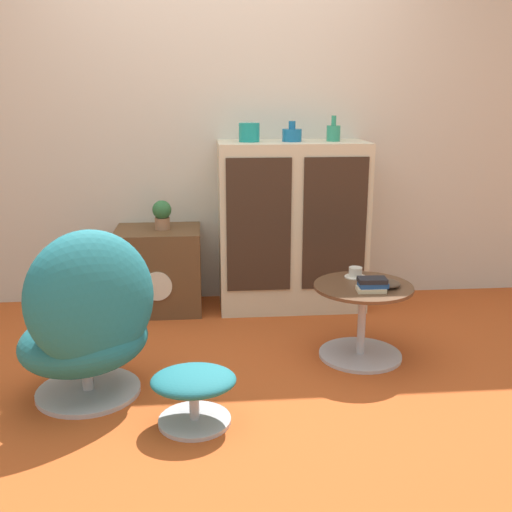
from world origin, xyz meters
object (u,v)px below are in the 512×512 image
(coffee_table, at_px, (362,318))
(tv_console, at_px, (159,270))
(egg_chair, at_px, (88,322))
(bowl, at_px, (386,283))
(vase_leftmost, at_px, (249,132))
(sideboard, at_px, (292,226))
(teacup, at_px, (355,273))
(vase_inner_right, at_px, (333,132))
(potted_plant, at_px, (162,214))
(book_stack, at_px, (372,285))
(vase_inner_left, at_px, (292,134))
(ottoman, at_px, (194,387))

(coffee_table, bearing_deg, tv_console, 142.90)
(egg_chair, height_order, bowl, egg_chair)
(egg_chair, xyz_separation_m, vase_leftmost, (0.86, 1.24, 0.80))
(sideboard, bearing_deg, teacup, -70.48)
(vase_inner_right, relative_size, potted_plant, 0.86)
(book_stack, relative_size, bowl, 1.10)
(coffee_table, relative_size, vase_inner_left, 4.12)
(coffee_table, xyz_separation_m, potted_plant, (-1.14, 0.89, 0.44))
(book_stack, distance_m, bowl, 0.13)
(sideboard, bearing_deg, vase_inner_right, 0.83)
(coffee_table, xyz_separation_m, book_stack, (0.02, -0.11, 0.23))
(sideboard, distance_m, potted_plant, 0.88)
(ottoman, height_order, vase_leftmost, vase_leftmost)
(sideboard, bearing_deg, ottoman, -113.53)
(teacup, relative_size, bowl, 0.81)
(ottoman, bearing_deg, bowl, 29.57)
(egg_chair, height_order, coffee_table, egg_chair)
(sideboard, xyz_separation_m, egg_chair, (-1.15, -1.23, -0.17))
(vase_inner_left, xyz_separation_m, bowl, (0.39, -0.92, -0.74))
(ottoman, distance_m, teacup, 1.23)
(bowl, bearing_deg, teacup, 124.65)
(egg_chair, height_order, teacup, egg_chair)
(vase_inner_right, bearing_deg, vase_leftmost, 180.00)
(tv_console, xyz_separation_m, teacup, (1.17, -0.74, 0.17))
(vase_leftmost, height_order, bowl, vase_leftmost)
(egg_chair, distance_m, vase_inner_right, 2.04)
(bowl, bearing_deg, coffee_table, 164.28)
(vase_inner_left, relative_size, vase_inner_right, 0.80)
(egg_chair, relative_size, book_stack, 5.27)
(vase_inner_left, xyz_separation_m, vase_inner_right, (0.27, 0.00, 0.01))
(potted_plant, bearing_deg, vase_leftmost, -0.01)
(sideboard, height_order, bowl, sideboard)
(vase_inner_left, distance_m, book_stack, 1.26)
(vase_inner_left, bearing_deg, vase_inner_right, 0.00)
(ottoman, relative_size, coffee_table, 0.70)
(sideboard, distance_m, book_stack, 1.04)
(vase_inner_left, relative_size, teacup, 1.09)
(tv_console, height_order, book_stack, tv_console)
(egg_chair, relative_size, coffee_table, 1.60)
(coffee_table, distance_m, teacup, 0.26)
(ottoman, xyz_separation_m, vase_inner_left, (0.65, 1.51, 1.00))
(tv_console, relative_size, vase_inner_right, 3.40)
(egg_chair, distance_m, coffee_table, 1.47)
(potted_plant, relative_size, bowl, 1.29)
(tv_console, height_order, coffee_table, tv_console)
(vase_leftmost, height_order, teacup, vase_leftmost)
(sideboard, xyz_separation_m, tv_console, (-0.90, 0.00, -0.29))
(vase_inner_right, bearing_deg, book_stack, -88.98)
(vase_leftmost, bearing_deg, teacup, -53.45)
(vase_inner_left, xyz_separation_m, book_stack, (0.29, -0.99, -0.72))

